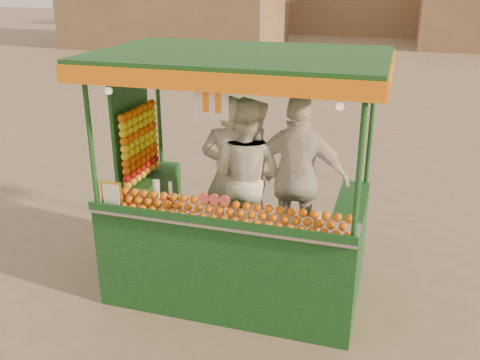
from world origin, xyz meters
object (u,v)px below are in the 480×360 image
(vendor_middle, at_px, (247,177))
(juice_cart, at_px, (230,221))
(vendor_left, at_px, (231,175))
(vendor_right, at_px, (298,180))

(vendor_middle, bearing_deg, juice_cart, 97.34)
(juice_cart, height_order, vendor_left, juice_cart)
(vendor_middle, relative_size, vendor_right, 0.96)
(vendor_left, distance_m, vendor_right, 0.78)
(juice_cart, relative_size, vendor_middle, 1.59)
(juice_cart, relative_size, vendor_right, 1.53)
(vendor_middle, height_order, vendor_right, vendor_right)
(vendor_left, xyz_separation_m, vendor_right, (0.78, -0.01, 0.03))
(juice_cart, xyz_separation_m, vendor_left, (-0.12, 0.44, 0.37))
(vendor_left, bearing_deg, vendor_middle, 169.42)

